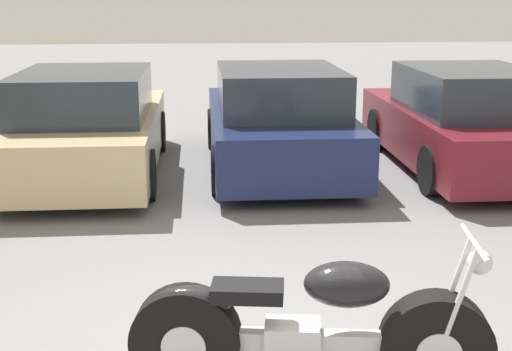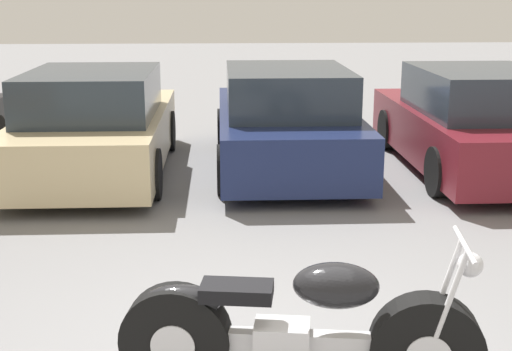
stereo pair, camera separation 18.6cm
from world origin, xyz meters
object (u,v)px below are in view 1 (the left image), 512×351
(motorcycle, at_px, (307,331))
(parked_car_maroon, at_px, (464,122))
(parked_car_champagne, at_px, (88,127))
(parked_car_navy, at_px, (278,122))

(motorcycle, bearing_deg, parked_car_maroon, 61.32)
(parked_car_champagne, bearing_deg, motorcycle, -69.29)
(motorcycle, bearing_deg, parked_car_champagne, 110.71)
(parked_car_champagne, bearing_deg, parked_car_navy, 4.17)
(parked_car_navy, xyz_separation_m, parked_car_maroon, (2.60, -0.25, 0.00))
(parked_car_navy, bearing_deg, parked_car_maroon, -5.51)
(motorcycle, relative_size, parked_car_champagne, 0.51)
(motorcycle, xyz_separation_m, parked_car_maroon, (3.06, 5.59, 0.24))
(parked_car_champagne, height_order, parked_car_navy, same)
(motorcycle, height_order, parked_car_navy, parked_car_navy)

